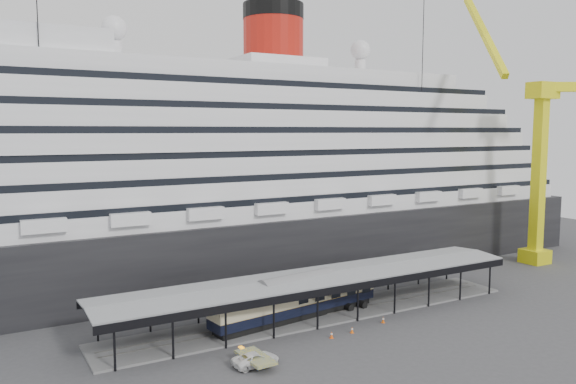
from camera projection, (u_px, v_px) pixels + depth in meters
name	position (u px, v px, depth m)	size (l,w,h in m)	color
ground	(342.00, 327.00, 65.98)	(200.00, 200.00, 0.00)	#3B3B3E
cruise_ship	(231.00, 160.00, 91.67)	(130.00, 30.00, 43.90)	black
platform_canopy	(319.00, 297.00, 70.04)	(56.00, 9.18, 5.30)	slate
crane_yellow	(534.00, 149.00, 96.03)	(23.83, 18.78, 47.60)	yellow
port_truck	(256.00, 359.00, 55.20)	(2.19, 4.74, 1.32)	white
pullman_carriage	(297.00, 297.00, 68.41)	(23.67, 6.15, 23.05)	black
traffic_cone_left	(352.00, 330.00, 64.12)	(0.42, 0.42, 0.77)	#E85C0C
traffic_cone_mid	(332.00, 335.00, 62.49)	(0.53, 0.53, 0.80)	#F7570D
traffic_cone_right	(383.00, 320.00, 67.53)	(0.50, 0.50, 0.79)	#D6560B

